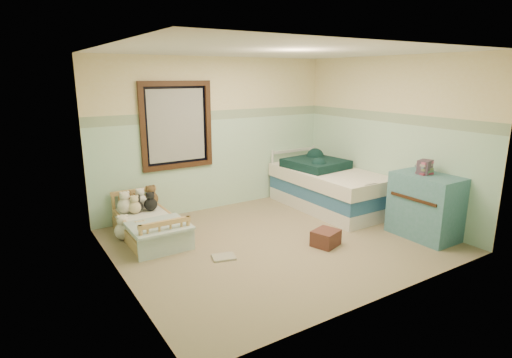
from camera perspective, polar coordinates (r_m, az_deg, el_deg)
floor at (r=5.75m, az=3.07°, el=-8.57°), size 4.20×3.60×0.02m
ceiling at (r=5.31m, az=3.45°, el=17.37°), size 4.20×3.60×0.02m
wall_back at (r=6.91m, az=-5.52°, el=6.12°), size 4.20×0.04×2.50m
wall_front at (r=4.10m, az=18.06°, el=-0.12°), size 4.20×0.04×2.50m
wall_left at (r=4.52m, az=-18.94°, el=1.11°), size 0.04×3.60×2.50m
wall_right at (r=6.82m, az=17.82°, el=5.39°), size 0.04×3.60×2.50m
wainscot_mint at (r=6.99m, az=-5.37°, el=2.04°), size 4.20×0.01×1.50m
border_strip at (r=6.86m, az=-5.53°, el=8.79°), size 4.20×0.01×0.15m
window_frame at (r=6.57m, az=-10.89°, el=7.27°), size 1.16×0.06×1.36m
window_blinds at (r=6.58m, az=-10.92°, el=7.27°), size 0.92×0.01×1.12m
toddler_bed_frame at (r=5.99m, az=-14.51°, el=-7.07°), size 0.68×1.36×0.17m
toddler_mattress at (r=5.94m, az=-14.60°, el=-5.74°), size 0.62×1.30×0.12m
patchwork_quilt at (r=5.53m, az=-13.27°, el=-6.32°), size 0.74×0.68×0.03m
plush_bed_brown at (r=6.31m, az=-17.40°, el=-3.26°), size 0.19×0.19×0.19m
plush_bed_white at (r=6.36m, az=-15.67°, el=-2.96°), size 0.20×0.20×0.20m
plush_bed_tan at (r=6.12m, az=-16.40°, el=-3.78°), size 0.18×0.18×0.18m
plush_bed_dark at (r=6.18m, az=-14.36°, el=-3.42°), size 0.19×0.19×0.19m
plush_floor_cream at (r=6.02m, az=-17.86°, el=-6.87°), size 0.24×0.24×0.24m
plush_floor_tan at (r=5.79m, az=-15.62°, el=-7.61°), size 0.23×0.23×0.23m
twin_bed_frame at (r=7.15m, az=9.94°, el=-3.13°), size 1.02×2.04×0.22m
twin_boxspring at (r=7.09m, az=10.01°, el=-1.43°), size 1.02×2.04×0.22m
twin_mattress at (r=7.04m, az=10.09°, el=0.30°), size 1.06×2.08×0.22m
teal_blanket at (r=7.18m, az=8.25°, el=2.13°), size 0.96×1.00×0.14m
dresser at (r=6.19m, az=22.36°, el=-3.49°), size 0.56×0.89×0.89m
book_stack at (r=6.10m, az=22.31°, el=1.54°), size 0.23×0.19×0.19m
red_pillow at (r=5.62m, az=9.62°, el=-8.04°), size 0.41×0.38×0.21m
floor_book at (r=5.23m, az=-4.49°, el=-10.72°), size 0.33×0.28×0.03m
extra_plush_0 at (r=6.41m, az=-14.31°, el=-2.68°), size 0.22×0.22×0.22m
extra_plush_1 at (r=6.15m, az=-16.16°, el=-3.69°), size 0.18×0.18×0.18m
extra_plush_2 at (r=6.18m, az=-17.62°, el=-3.54°), size 0.22×0.22×0.22m
extra_plush_3 at (r=6.28m, az=-16.76°, el=-3.41°), size 0.17×0.17×0.17m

